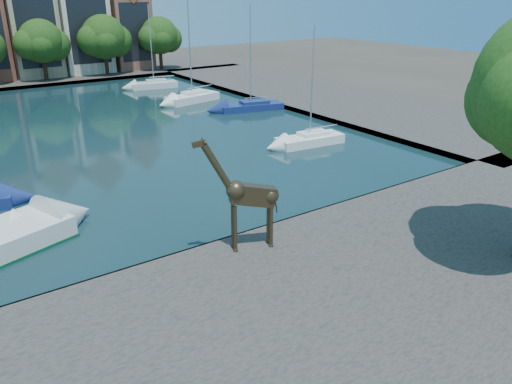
# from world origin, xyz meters

# --- Properties ---
(ground) EXTENTS (160.00, 160.00, 0.00)m
(ground) POSITION_xyz_m (0.00, 0.00, 0.00)
(ground) COLOR #38332B
(ground) RESTS_ON ground
(water_basin) EXTENTS (38.00, 50.00, 0.08)m
(water_basin) POSITION_xyz_m (0.00, 24.00, 0.04)
(water_basin) COLOR black
(water_basin) RESTS_ON ground
(near_quay) EXTENTS (50.00, 14.00, 0.50)m
(near_quay) POSITION_xyz_m (0.00, -7.00, 0.25)
(near_quay) COLOR #47433D
(near_quay) RESTS_ON ground
(far_quay) EXTENTS (60.00, 16.00, 0.50)m
(far_quay) POSITION_xyz_m (0.00, 56.00, 0.25)
(far_quay) COLOR #47433D
(far_quay) RESTS_ON ground
(right_quay) EXTENTS (14.00, 52.00, 0.50)m
(right_quay) POSITION_xyz_m (25.00, 24.00, 0.25)
(right_quay) COLOR #47433D
(right_quay) RESTS_ON ground
(townhouse_east_inner) EXTENTS (5.94, 9.18, 15.79)m
(townhouse_east_inner) POSITION_xyz_m (2.00, 55.99, 7.73)
(townhouse_east_inner) COLOR tan
(townhouse_east_inner) RESTS_ON far_quay
(townhouse_east_mid) EXTENTS (6.43, 9.18, 16.65)m
(townhouse_east_mid) POSITION_xyz_m (8.50, 55.99, 8.10)
(townhouse_east_mid) COLOR beige
(townhouse_east_mid) RESTS_ON far_quay
(townhouse_east_end) EXTENTS (5.44, 9.18, 14.43)m
(townhouse_east_end) POSITION_xyz_m (15.00, 55.99, 7.11)
(townhouse_east_end) COLOR brown
(townhouse_east_end) RESTS_ON far_quay
(far_tree_mid_east) EXTENTS (7.02, 5.40, 7.52)m
(far_tree_mid_east) POSITION_xyz_m (2.10, 50.49, 5.13)
(far_tree_mid_east) COLOR #332114
(far_tree_mid_east) RESTS_ON far_quay
(far_tree_east) EXTENTS (7.54, 5.80, 7.84)m
(far_tree_east) POSITION_xyz_m (10.11, 50.49, 5.24)
(far_tree_east) COLOR #332114
(far_tree_east) RESTS_ON far_quay
(far_tree_far_east) EXTENTS (6.76, 5.20, 7.36)m
(far_tree_far_east) POSITION_xyz_m (18.09, 50.49, 5.08)
(far_tree_far_east) COLOR #332114
(far_tree_far_east) RESTS_ON far_quay
(giraffe_statue) EXTENTS (3.54, 1.54, 5.19)m
(giraffe_statue) POSITION_xyz_m (-1.73, -1.41, 3.05)
(giraffe_statue) COLOR #3A2F1D
(giraffe_statue) RESTS_ON near_quay
(sailboat_right_a) EXTENTS (5.57, 2.45, 8.84)m
(sailboat_right_a) POSITION_xyz_m (12.00, 10.37, 0.61)
(sailboat_right_a) COLOR white
(sailboat_right_a) RESTS_ON water_basin
(sailboat_right_b) EXTENTS (6.69, 3.72, 10.03)m
(sailboat_right_b) POSITION_xyz_m (15.00, 22.98, 0.58)
(sailboat_right_b) COLOR navy
(sailboat_right_b) RESTS_ON water_basin
(sailboat_right_c) EXTENTS (6.35, 3.30, 11.63)m
(sailboat_right_c) POSITION_xyz_m (12.00, 29.74, 0.72)
(sailboat_right_c) COLOR white
(sailboat_right_c) RESTS_ON water_basin
(sailboat_right_d) EXTENTS (5.74, 2.88, 9.66)m
(sailboat_right_d) POSITION_xyz_m (12.00, 39.68, 0.64)
(sailboat_right_d) COLOR silver
(sailboat_right_d) RESTS_ON water_basin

